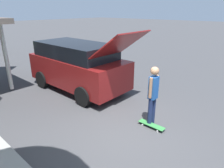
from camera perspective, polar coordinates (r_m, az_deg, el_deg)
ground_plane at (r=6.03m, az=4.57°, el=-12.42°), size 120.00×120.00×0.00m
suv_parked at (r=8.52m, az=-9.84°, el=5.29°), size 2.08×5.11×2.64m
skateboarder at (r=5.82m, az=11.63°, el=-2.66°), size 0.41×0.24×1.81m
skateboard at (r=6.11m, az=11.21°, el=-11.40°), size 0.22×0.81×0.10m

